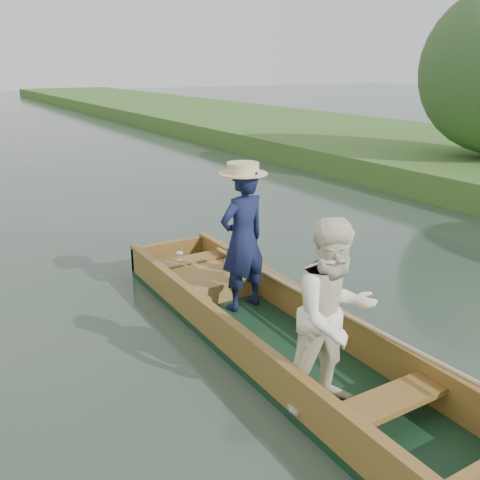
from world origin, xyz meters
TOP-DOWN VIEW (x-y plane):
  - ground at (0.00, 0.00)m, footprint 120.00×120.00m
  - punt at (-0.04, -0.12)m, footprint 1.18×5.00m

SIDE VIEW (x-z plane):
  - ground at x=0.00m, z-range 0.00..0.00m
  - punt at x=-0.04m, z-range -0.31..1.40m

